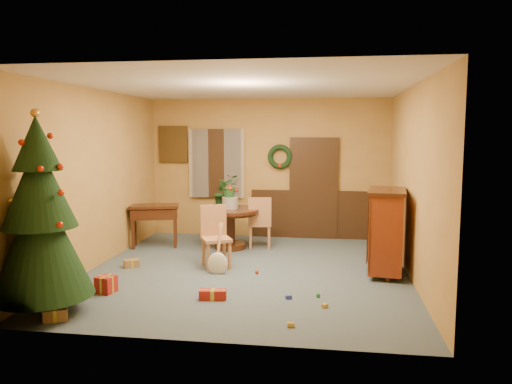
% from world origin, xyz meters
% --- Properties ---
extents(room_envelope, '(5.50, 5.50, 5.50)m').
position_xyz_m(room_envelope, '(0.21, 2.70, 1.12)').
color(room_envelope, '#35434D').
rests_on(room_envelope, ground).
extents(dining_table, '(1.11, 1.11, 0.77)m').
position_xyz_m(dining_table, '(-0.58, 1.52, 0.54)').
color(dining_table, black).
rests_on(dining_table, floor).
extents(urn, '(0.30, 0.30, 0.22)m').
position_xyz_m(urn, '(-0.58, 1.52, 0.88)').
color(urn, slate).
rests_on(urn, dining_table).
extents(centerpiece_plant, '(0.38, 0.33, 0.43)m').
position_xyz_m(centerpiece_plant, '(-0.58, 1.52, 1.20)').
color(centerpiece_plant, '#1E4C23').
rests_on(centerpiece_plant, urn).
extents(chair_near, '(0.59, 0.59, 1.01)m').
position_xyz_m(chair_near, '(-0.57, 0.21, 0.54)').
color(chair_near, '#A86F43').
rests_on(chair_near, floor).
extents(chair_far, '(0.48, 0.48, 0.99)m').
position_xyz_m(chair_far, '(-0.02, 1.61, 0.53)').
color(chair_far, '#A86F43').
rests_on(chair_far, floor).
extents(guitar, '(0.41, 0.54, 0.74)m').
position_xyz_m(guitar, '(-0.43, -0.21, 0.38)').
color(guitar, beige).
rests_on(guitar, floor).
extents(plant_stand, '(0.31, 0.31, 0.80)m').
position_xyz_m(plant_stand, '(-0.82, 1.79, 0.50)').
color(plant_stand, black).
rests_on(plant_stand, floor).
extents(stand_plant, '(0.31, 0.28, 0.46)m').
position_xyz_m(stand_plant, '(-0.82, 1.79, 1.03)').
color(stand_plant, '#19471E').
rests_on(stand_plant, plant_stand).
extents(christmas_tree, '(1.20, 1.20, 2.47)m').
position_xyz_m(christmas_tree, '(-2.15, -2.19, 1.17)').
color(christmas_tree, '#382111').
rests_on(christmas_tree, floor).
extents(writing_desk, '(1.01, 0.69, 0.82)m').
position_xyz_m(writing_desk, '(-2.05, 1.43, 0.62)').
color(writing_desk, black).
rests_on(writing_desk, floor).
extents(sideboard, '(0.67, 1.09, 1.33)m').
position_xyz_m(sideboard, '(2.15, 0.14, 0.71)').
color(sideboard, '#60190A').
rests_on(sideboard, floor).
extents(gift_a, '(0.33, 0.29, 0.14)m').
position_xyz_m(gift_a, '(-1.89, -2.40, 0.07)').
color(gift_a, brown).
rests_on(gift_a, floor).
extents(gift_b, '(0.27, 0.27, 0.23)m').
position_xyz_m(gift_b, '(-1.75, -1.34, 0.11)').
color(gift_b, maroon).
rests_on(gift_b, floor).
extents(gift_c, '(0.28, 0.26, 0.13)m').
position_xyz_m(gift_c, '(-1.92, -0.04, 0.06)').
color(gift_c, brown).
rests_on(gift_c, floor).
extents(gift_d, '(0.37, 0.19, 0.13)m').
position_xyz_m(gift_d, '(-0.23, -1.40, 0.06)').
color(gift_d, maroon).
rests_on(gift_d, floor).
extents(toy_a, '(0.09, 0.08, 0.05)m').
position_xyz_m(toy_a, '(0.76, -1.25, 0.03)').
color(toy_a, '#2A3DB7').
rests_on(toy_a, floor).
extents(toy_b, '(0.06, 0.06, 0.06)m').
position_xyz_m(toy_b, '(1.14, -1.12, 0.03)').
color(toy_b, '#227E34').
rests_on(toy_b, floor).
extents(toy_c, '(0.08, 0.09, 0.05)m').
position_xyz_m(toy_c, '(1.24, -1.51, 0.03)').
color(toy_c, '#BB8923').
rests_on(toy_c, floor).
extents(toy_d, '(0.06, 0.06, 0.06)m').
position_xyz_m(toy_d, '(0.17, -0.15, 0.03)').
color(toy_d, '#BA290C').
rests_on(toy_d, floor).
extents(toy_e, '(0.09, 0.06, 0.05)m').
position_xyz_m(toy_e, '(0.86, -2.21, 0.03)').
color(toy_e, gold).
rests_on(toy_e, floor).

